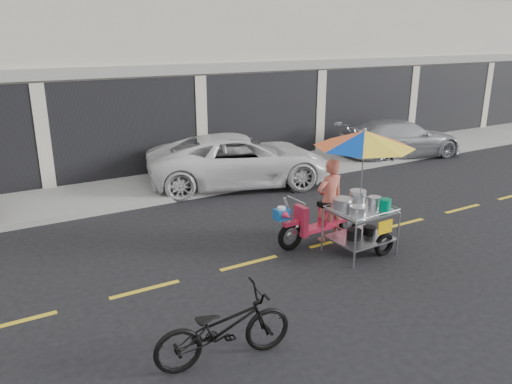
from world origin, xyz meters
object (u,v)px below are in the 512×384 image
near_bicycle (224,328)px  white_pickup (240,160)px  food_vendor_rig (350,173)px  silver_pickup (400,139)px

near_bicycle → white_pickup: bearing=-23.2°
white_pickup → food_vendor_rig: 4.96m
near_bicycle → food_vendor_rig: 4.40m
white_pickup → food_vendor_rig: food_vendor_rig is taller
near_bicycle → food_vendor_rig: (3.76, 2.03, 1.05)m
silver_pickup → white_pickup: bearing=99.6°
silver_pickup → near_bicycle: size_ratio=2.39×
silver_pickup → food_vendor_rig: (-6.58, -5.01, 0.90)m
food_vendor_rig → white_pickup: bearing=85.2°
near_bicycle → food_vendor_rig: food_vendor_rig is taller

